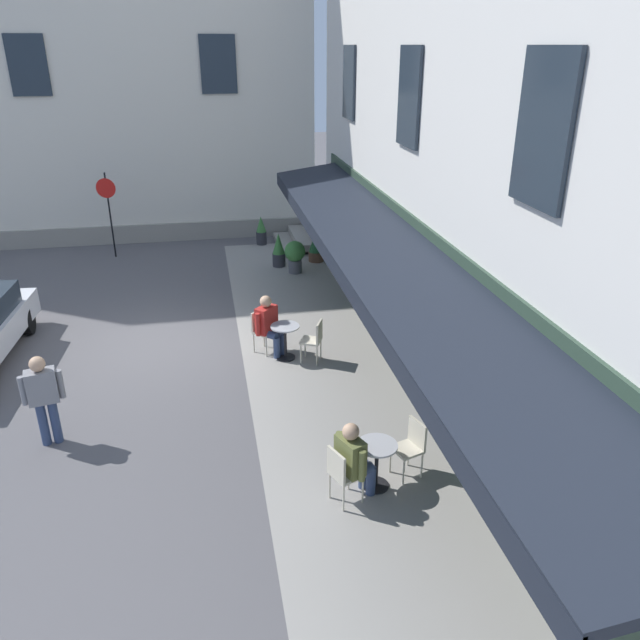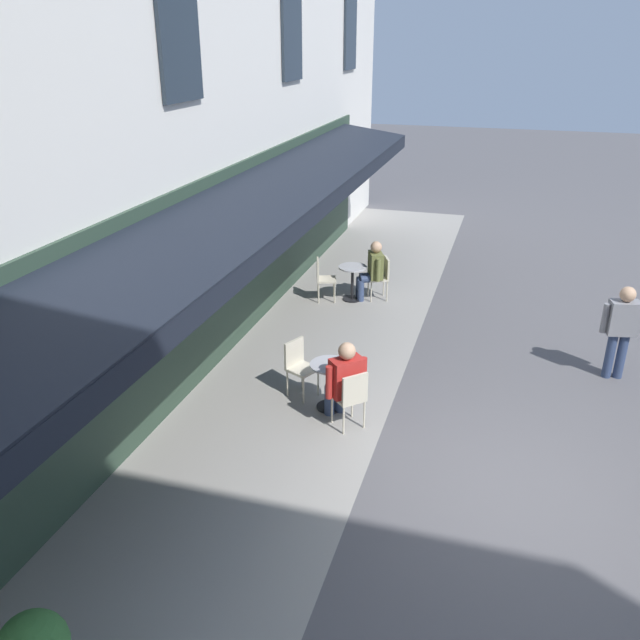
{
  "view_description": "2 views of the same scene",
  "coord_description": "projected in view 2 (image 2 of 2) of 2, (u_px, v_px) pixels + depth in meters",
  "views": [
    {
      "loc": [
        -12.81,
        -1.24,
        6.05
      ],
      "look_at": [
        -1.79,
        -3.33,
        1.06
      ],
      "focal_mm": 34.81,
      "sensor_mm": 36.0,
      "label": 1
    },
    {
      "loc": [
        6.96,
        -0.37,
        5.22
      ],
      "look_at": [
        -1.9,
        -3.04,
        1.15
      ],
      "focal_mm": 36.54,
      "sensor_mm": 36.0,
      "label": 2
    }
  ],
  "objects": [
    {
      "name": "cafe_chair_cream_under_awning",
      "position": [
        299.0,
        363.0,
        10.08
      ],
      "size": [
        0.53,
        0.53,
        0.91
      ],
      "color": "beige",
      "rests_on": "ground_plane"
    },
    {
      "name": "seated_companion_in_olive",
      "position": [
        372.0,
        269.0,
        13.71
      ],
      "size": [
        0.6,
        0.61,
        1.28
      ],
      "color": "navy",
      "rests_on": "ground_plane"
    },
    {
      "name": "cafe_chair_cream_back_row",
      "position": [
        323.0,
        276.0,
        13.7
      ],
      "size": [
        0.51,
        0.51,
        0.91
      ],
      "color": "beige",
      "rests_on": "ground_plane"
    },
    {
      "name": "sidewalk_cafe_terrace",
      "position": [
        323.0,
        346.0,
        11.85
      ],
      "size": [
        20.5,
        3.2,
        0.01
      ],
      "primitive_type": "cube",
      "color": "gray",
      "rests_on": "ground_plane"
    },
    {
      "name": "seated_patron_in_red",
      "position": [
        344.0,
        379.0,
        9.3
      ],
      "size": [
        0.63,
        0.63,
        1.3
      ],
      "color": "navy",
      "rests_on": "ground_plane"
    },
    {
      "name": "walking_pedestrian_in_grey",
      "position": [
        622.0,
        326.0,
        10.43
      ],
      "size": [
        0.35,
        0.65,
        1.6
      ],
      "color": "navy",
      "rests_on": "ground_plane"
    },
    {
      "name": "cafe_chair_cream_near_door",
      "position": [
        382.0,
        274.0,
        13.79
      ],
      "size": [
        0.53,
        0.53,
        0.91
      ],
      "color": "beige",
      "rests_on": "ground_plane"
    },
    {
      "name": "cafe_chair_cream_facing_street",
      "position": [
        351.0,
        395.0,
        9.19
      ],
      "size": [
        0.57,
        0.57,
        0.91
      ],
      "color": "beige",
      "rests_on": "ground_plane"
    },
    {
      "name": "cafe_table_mid_terrace",
      "position": [
        352.0,
        278.0,
        13.75
      ],
      "size": [
        0.6,
        0.6,
        0.75
      ],
      "color": "black",
      "rests_on": "ground_plane"
    },
    {
      "name": "cafe_table_near_entrance",
      "position": [
        330.0,
        379.0,
        9.72
      ],
      "size": [
        0.6,
        0.6,
        0.75
      ],
      "color": "black",
      "rests_on": "ground_plane"
    },
    {
      "name": "ground_plane",
      "position": [
        509.0,
        491.0,
        8.11
      ],
      "size": [
        70.0,
        70.0,
        0.0
      ],
      "primitive_type": "plane",
      "color": "#565456"
    }
  ]
}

